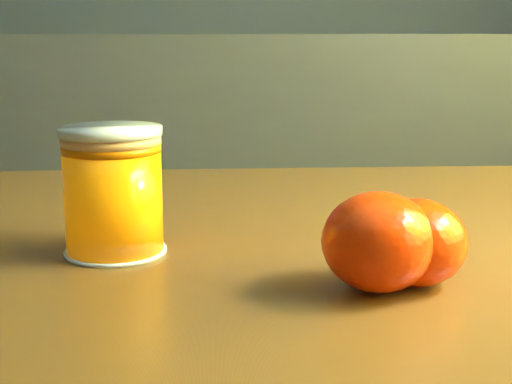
# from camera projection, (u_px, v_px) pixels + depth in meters

# --- Properties ---
(kitchen_counter) EXTENTS (3.15, 0.60, 0.90)m
(kitchen_counter) POSITION_uv_depth(u_px,v_px,m) (32.00, 191.00, 2.10)
(kitchen_counter) COLOR #46474B
(kitchen_counter) RESTS_ON ground
(table) EXTENTS (1.07, 0.83, 0.74)m
(table) POSITION_uv_depth(u_px,v_px,m) (280.00, 364.00, 0.56)
(table) COLOR brown
(table) RESTS_ON ground
(juice_glass) EXTENTS (0.07, 0.07, 0.09)m
(juice_glass) POSITION_uv_depth(u_px,v_px,m) (113.00, 192.00, 0.52)
(juice_glass) COLOR orange
(juice_glass) RESTS_ON table
(orange_front) EXTENTS (0.08, 0.08, 0.06)m
(orange_front) POSITION_uv_depth(u_px,v_px,m) (378.00, 242.00, 0.45)
(orange_front) COLOR #F73404
(orange_front) RESTS_ON table
(orange_back) EXTENTS (0.07, 0.07, 0.06)m
(orange_back) POSITION_uv_depth(u_px,v_px,m) (417.00, 242.00, 0.46)
(orange_back) COLOR #F73404
(orange_back) RESTS_ON table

